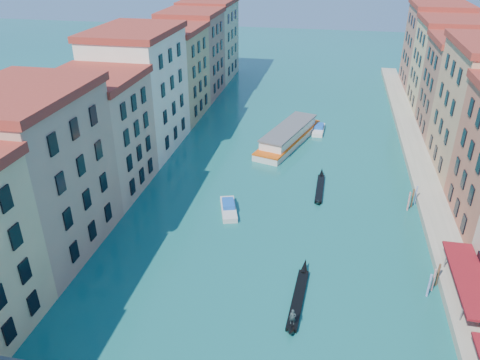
# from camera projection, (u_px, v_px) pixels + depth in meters

# --- Properties ---
(left_bank_palazzos) EXTENTS (12.80, 128.40, 21.00)m
(left_bank_palazzos) POSITION_uv_depth(u_px,v_px,m) (125.00, 107.00, 75.51)
(left_bank_palazzos) COLOR #C6AF86
(left_bank_palazzos) RESTS_ON ground
(quay) EXTENTS (4.00, 140.00, 1.00)m
(quay) POSITION_uv_depth(u_px,v_px,m) (425.00, 183.00, 71.75)
(quay) COLOR gray
(quay) RESTS_ON ground
(vaporetto_far) EXTENTS (10.61, 21.47, 3.12)m
(vaporetto_far) POSITION_uv_depth(u_px,v_px,m) (289.00, 135.00, 86.53)
(vaporetto_far) COLOR beige
(vaporetto_far) RESTS_ON ground
(gondola_fore) EXTENTS (1.68, 12.26, 2.44)m
(gondola_fore) POSITION_uv_depth(u_px,v_px,m) (298.00, 298.00, 49.16)
(gondola_fore) COLOR black
(gondola_fore) RESTS_ON ground
(gondola_far) EXTENTS (1.16, 11.35, 1.61)m
(gondola_far) POSITION_uv_depth(u_px,v_px,m) (320.00, 187.00, 70.94)
(gondola_far) COLOR black
(gondola_far) RESTS_ON ground
(motorboat_mid) EXTENTS (3.73, 6.60, 1.30)m
(motorboat_mid) POSITION_uv_depth(u_px,v_px,m) (229.00, 208.00, 65.21)
(motorboat_mid) COLOR beige
(motorboat_mid) RESTS_ON ground
(motorboat_far) EXTENTS (2.27, 6.40, 1.31)m
(motorboat_far) POSITION_uv_depth(u_px,v_px,m) (319.00, 129.00, 91.87)
(motorboat_far) COLOR silver
(motorboat_far) RESTS_ON ground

